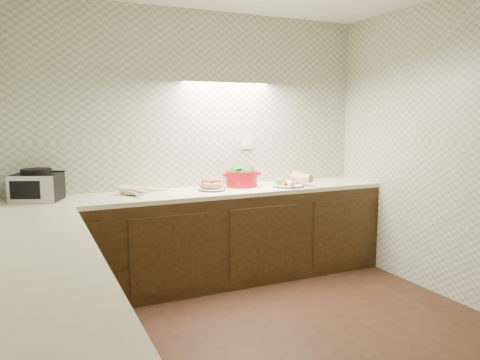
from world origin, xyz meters
name	(u,v)px	position (x,y,z in m)	size (l,w,h in m)	color
room	(290,111)	(0.00, 0.00, 1.63)	(3.60, 3.60, 2.60)	black
counter	(160,274)	(-0.68, 0.68, 0.45)	(3.60, 3.60, 0.90)	black
toaster_oven	(37,186)	(-1.46, 1.61, 1.02)	(0.45, 0.41, 0.26)	black
parsnip_pile	(145,191)	(-0.58, 1.54, 0.93)	(0.42, 0.36, 0.07)	#F7EDC4
sweet_potato_plate	(212,186)	(0.05, 1.50, 0.94)	(0.26, 0.25, 0.12)	#14183A
onion_bowl	(209,185)	(0.06, 1.62, 0.94)	(0.13, 0.13, 0.10)	black
dutch_oven	(242,176)	(0.41, 1.60, 1.01)	(0.39, 0.36, 0.22)	#AE0C18
veg_plate	(292,181)	(0.89, 1.44, 0.95)	(0.39, 0.38, 0.14)	#14183A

